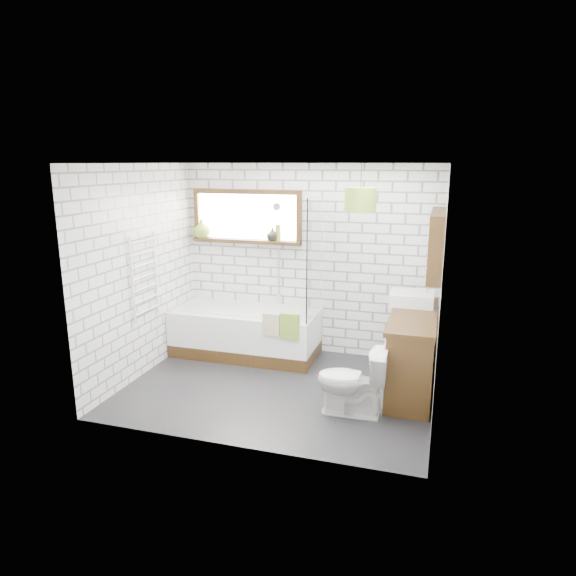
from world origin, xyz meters
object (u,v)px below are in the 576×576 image
(vanity, at_px, (413,351))
(basin, at_px, (412,298))
(bathtub, at_px, (246,332))
(pendant, at_px, (360,199))
(toilet, at_px, (351,381))

(vanity, height_order, basin, basin)
(basin, bearing_deg, vanity, -80.75)
(bathtub, xyz_separation_m, basin, (2.13, -0.08, 0.66))
(bathtub, relative_size, pendant, 5.25)
(bathtub, height_order, pendant, pendant)
(bathtub, relative_size, vanity, 1.22)
(vanity, relative_size, basin, 3.15)
(bathtub, bearing_deg, toilet, -37.52)
(vanity, height_order, toilet, vanity)
(vanity, relative_size, toilet, 2.17)
(bathtub, relative_size, toilet, 2.65)
(bathtub, distance_m, basin, 2.23)
(toilet, bearing_deg, basin, 156.00)
(vanity, distance_m, basin, 0.64)
(basin, height_order, pendant, pendant)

